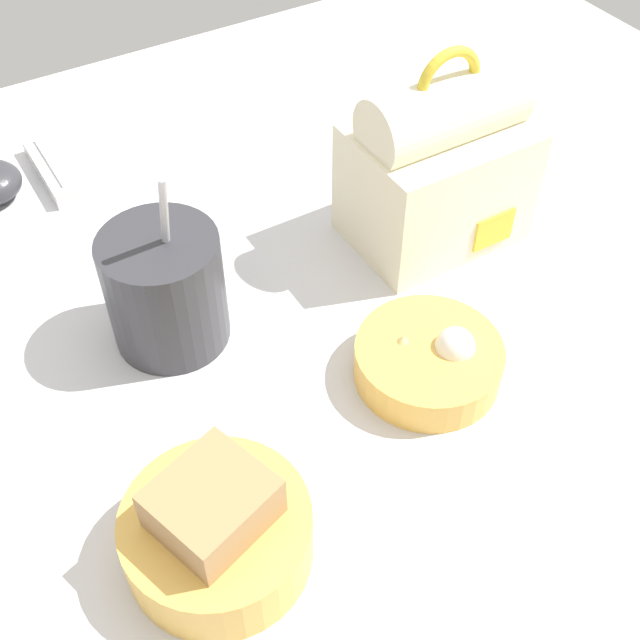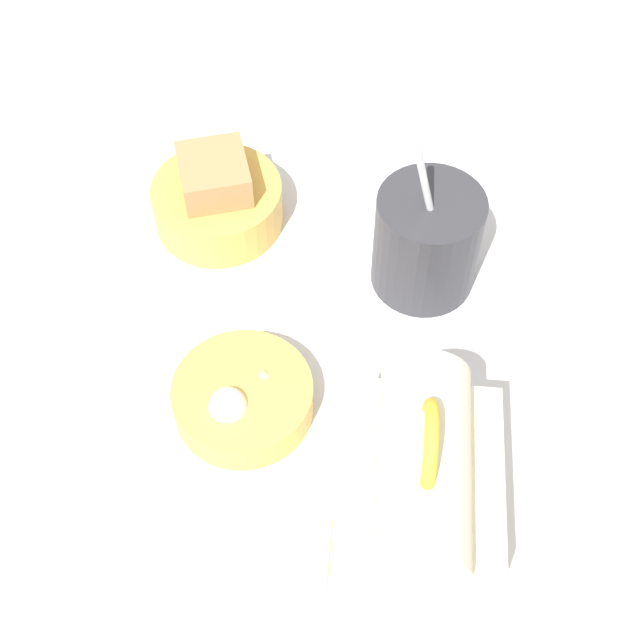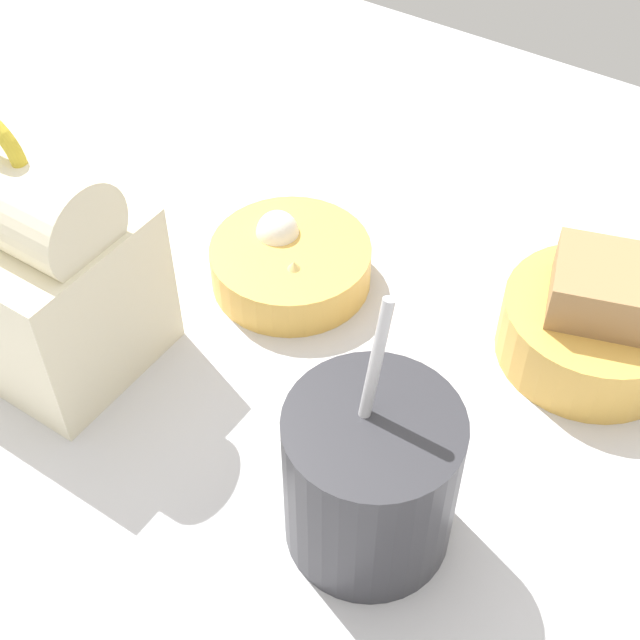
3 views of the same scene
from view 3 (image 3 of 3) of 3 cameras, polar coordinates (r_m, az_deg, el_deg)
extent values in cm
cube|color=silver|center=(64.23, -2.59, -6.42)|extent=(140.00, 110.00, 2.00)
cube|color=#EFE5C1|center=(66.75, -18.04, 2.46)|extent=(16.56, 12.18, 12.32)
cylinder|color=#EFE5C1|center=(61.74, -19.73, 7.79)|extent=(15.73, 6.77, 6.77)
cube|color=yellow|center=(73.00, -15.65, 4.61)|extent=(4.64, 0.30, 3.70)
cylinder|color=#333338|center=(53.55, 3.25, -10.12)|extent=(10.42, 10.42, 11.10)
cylinder|color=gold|center=(49.25, 3.50, -6.77)|extent=(9.17, 9.17, 0.60)
cylinder|color=silver|center=(48.57, 3.11, -4.90)|extent=(0.70, 3.77, 12.56)
cylinder|color=#EAB24C|center=(68.10, 17.07, -0.59)|extent=(13.63, 13.63, 4.96)
cube|color=#A87F51|center=(66.22, 17.57, 1.02)|extent=(9.23, 8.80, 6.95)
cylinder|color=#EAB24C|center=(71.17, -1.88, 3.60)|extent=(12.81, 12.81, 3.51)
ellipsoid|color=white|center=(71.58, -2.73, 5.51)|extent=(3.48, 3.48, 4.10)
cone|color=#F4DB84|center=(68.77, -1.66, 2.83)|extent=(5.79, 5.79, 2.98)
sphere|color=black|center=(73.54, -0.40, 5.58)|extent=(1.54, 1.54, 1.54)
sphere|color=black|center=(73.31, -1.08, 5.41)|extent=(1.54, 1.54, 1.54)
sphere|color=black|center=(72.78, -1.53, 5.04)|extent=(1.54, 1.54, 1.54)
camera|label=1|loc=(0.76, 46.47, 39.93)|focal=45.00mm
camera|label=2|loc=(0.81, -54.82, 50.39)|focal=50.00mm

